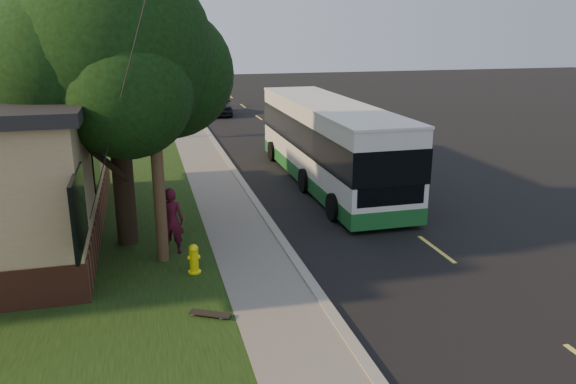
% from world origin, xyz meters
% --- Properties ---
extents(ground, '(120.00, 120.00, 0.00)m').
position_xyz_m(ground, '(0.00, 0.00, 0.00)').
color(ground, black).
rests_on(ground, ground).
extents(road, '(8.00, 80.00, 0.01)m').
position_xyz_m(road, '(4.00, 10.00, 0.01)').
color(road, black).
rests_on(road, ground).
extents(curb, '(0.25, 80.00, 0.12)m').
position_xyz_m(curb, '(0.00, 10.00, 0.06)').
color(curb, gray).
rests_on(curb, ground).
extents(sidewalk, '(2.00, 80.00, 0.08)m').
position_xyz_m(sidewalk, '(-1.00, 10.00, 0.04)').
color(sidewalk, slate).
rests_on(sidewalk, ground).
extents(grass_verge, '(5.00, 80.00, 0.07)m').
position_xyz_m(grass_verge, '(-4.50, 10.00, 0.04)').
color(grass_verge, black).
rests_on(grass_verge, ground).
extents(fire_hydrant, '(0.32, 0.32, 0.74)m').
position_xyz_m(fire_hydrant, '(-2.60, 0.00, 0.43)').
color(fire_hydrant, '#FFF30D').
rests_on(fire_hydrant, grass_verge).
extents(utility_pole, '(2.86, 3.21, 9.07)m').
position_xyz_m(utility_pole, '(-3.31, 0.99, 4.63)').
color(utility_pole, '#473321').
rests_on(utility_pole, ground).
extents(leafy_tree, '(6.30, 6.00, 7.80)m').
position_xyz_m(leafy_tree, '(-4.17, 2.65, 5.17)').
color(leafy_tree, black).
rests_on(leafy_tree, grass_verge).
extents(bare_tree_near, '(1.38, 1.21, 4.31)m').
position_xyz_m(bare_tree_near, '(-3.50, 18.00, 2.15)').
color(bare_tree_near, black).
rests_on(bare_tree_near, grass_verge).
extents(bare_tree_far, '(1.38, 1.21, 4.03)m').
position_xyz_m(bare_tree_far, '(-3.00, 30.00, 2.00)').
color(bare_tree_far, black).
rests_on(bare_tree_far, grass_verge).
extents(traffic_signal, '(0.18, 0.22, 5.50)m').
position_xyz_m(traffic_signal, '(0.50, 34.00, 3.16)').
color(traffic_signal, '#2D2D30').
rests_on(traffic_signal, ground).
extents(transit_bus, '(2.68, 11.63, 3.15)m').
position_xyz_m(transit_bus, '(3.25, 7.21, 1.68)').
color(transit_bus, silver).
rests_on(transit_bus, ground).
extents(skateboarder, '(0.74, 0.57, 1.80)m').
position_xyz_m(skateboarder, '(-3.03, 1.42, 0.97)').
color(skateboarder, '#430D1D').
rests_on(skateboarder, grass_verge).
extents(skateboard_main, '(0.36, 0.78, 0.07)m').
position_xyz_m(skateboard_main, '(-4.13, 3.53, 0.12)').
color(skateboard_main, black).
rests_on(skateboard_main, grass_verge).
extents(skateboard_spare, '(0.88, 0.62, 0.08)m').
position_xyz_m(skateboard_spare, '(-2.50, -2.30, 0.13)').
color(skateboard_spare, black).
rests_on(skateboard_spare, grass_verge).
extents(distant_car, '(1.99, 4.55, 1.53)m').
position_xyz_m(distant_car, '(1.50, 26.20, 0.76)').
color(distant_car, black).
rests_on(distant_car, ground).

